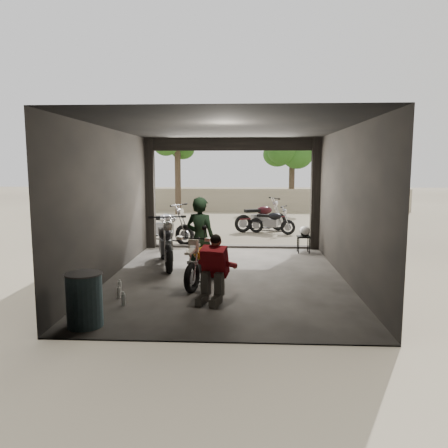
# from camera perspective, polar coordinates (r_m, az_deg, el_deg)

# --- Properties ---
(ground) EXTENTS (80.00, 80.00, 0.00)m
(ground) POSITION_cam_1_polar(r_m,az_deg,el_deg) (9.52, 0.37, -7.08)
(ground) COLOR #7A6D56
(ground) RESTS_ON ground
(garage) EXTENTS (7.00, 7.13, 3.20)m
(garage) POSITION_cam_1_polar(r_m,az_deg,el_deg) (9.82, 0.52, 0.98)
(garage) COLOR #2D2B28
(garage) RESTS_ON ground
(boundary_wall) EXTENTS (18.00, 0.30, 1.20)m
(boundary_wall) POSITION_cam_1_polar(r_m,az_deg,el_deg) (23.27, 1.90, 3.16)
(boundary_wall) COLOR gray
(boundary_wall) RESTS_ON ground
(tree_left) EXTENTS (2.20, 2.20, 5.60)m
(tree_left) POSITION_cam_1_polar(r_m,az_deg,el_deg) (22.02, -6.13, 11.68)
(tree_left) COLOR #382B1E
(tree_left) RESTS_ON ground
(tree_right) EXTENTS (2.20, 2.20, 5.00)m
(tree_right) POSITION_cam_1_polar(r_m,az_deg,el_deg) (23.35, 8.94, 10.35)
(tree_right) COLOR #382B1E
(tree_right) RESTS_ON ground
(main_bike) EXTENTS (1.09, 1.73, 1.07)m
(main_bike) POSITION_cam_1_polar(r_m,az_deg,el_deg) (8.88, -2.66, -4.61)
(main_bike) COLOR beige
(main_bike) RESTS_ON ground
(left_bike) EXTENTS (1.27, 2.05, 1.29)m
(left_bike) POSITION_cam_1_polar(r_m,az_deg,el_deg) (10.59, -7.64, -2.06)
(left_bike) COLOR black
(left_bike) RESTS_ON ground
(outside_bike_a) EXTENTS (2.03, 1.53, 1.27)m
(outside_bike_a) POSITION_cam_1_polar(r_m,az_deg,el_deg) (13.56, -7.76, 0.02)
(outside_bike_a) COLOR black
(outside_bike_a) RESTS_ON ground
(outside_bike_b) EXTENTS (1.98, 1.45, 1.24)m
(outside_bike_b) POSITION_cam_1_polar(r_m,az_deg,el_deg) (16.09, 4.88, 1.20)
(outside_bike_b) COLOR #360D12
(outside_bike_b) RESTS_ON ground
(outside_bike_c) EXTENTS (1.62, 1.13, 1.02)m
(outside_bike_c) POSITION_cam_1_polar(r_m,az_deg,el_deg) (15.60, 6.26, 0.56)
(outside_bike_c) COLOR black
(outside_bike_c) RESTS_ON ground
(rider) EXTENTS (0.77, 0.64, 1.79)m
(rider) POSITION_cam_1_polar(r_m,az_deg,el_deg) (9.09, -3.10, -2.02)
(rider) COLOR black
(rider) RESTS_ON ground
(mechanic) EXTENTS (0.77, 0.93, 1.16)m
(mechanic) POSITION_cam_1_polar(r_m,az_deg,el_deg) (7.75, -1.51, -6.08)
(mechanic) COLOR #A11518
(mechanic) RESTS_ON ground
(stool) EXTENTS (0.35, 0.35, 0.48)m
(stool) POSITION_cam_1_polar(r_m,az_deg,el_deg) (12.27, 10.34, -1.90)
(stool) COLOR black
(stool) RESTS_ON ground
(helmet) EXTENTS (0.39, 0.40, 0.28)m
(helmet) POSITION_cam_1_polar(r_m,az_deg,el_deg) (12.25, 10.48, -0.90)
(helmet) COLOR silver
(helmet) RESTS_ON stool
(oil_drum) EXTENTS (0.55, 0.55, 0.82)m
(oil_drum) POSITION_cam_1_polar(r_m,az_deg,el_deg) (6.94, -17.76, -9.53)
(oil_drum) COLOR #3C5C66
(oil_drum) RESTS_ON ground
(sign_post) EXTENTS (0.80, 0.08, 2.41)m
(sign_post) POSITION_cam_1_polar(r_m,az_deg,el_deg) (12.37, 15.55, 3.68)
(sign_post) COLOR black
(sign_post) RESTS_ON ground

